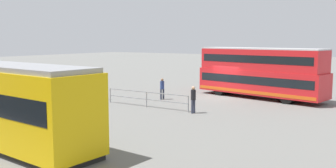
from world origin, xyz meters
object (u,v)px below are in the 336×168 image
at_px(double_decker_bus, 260,73).
at_px(pedestrian_near_railing, 162,87).
at_px(info_sign, 91,79).
at_px(pedestrian_crossing, 193,98).

distance_m(double_decker_bus, pedestrian_near_railing, 7.94).
distance_m(double_decker_bus, info_sign, 13.35).
height_order(pedestrian_near_railing, pedestrian_crossing, pedestrian_crossing).
relative_size(double_decker_bus, info_sign, 4.42).
height_order(pedestrian_crossing, info_sign, info_sign).
relative_size(pedestrian_near_railing, pedestrian_crossing, 0.96).
bearing_deg(double_decker_bus, info_sign, 36.38).
distance_m(pedestrian_crossing, info_sign, 9.21).
xyz_separation_m(pedestrian_near_railing, pedestrian_crossing, (-4.67, 3.52, 0.05)).
bearing_deg(pedestrian_near_railing, double_decker_bus, -142.45).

